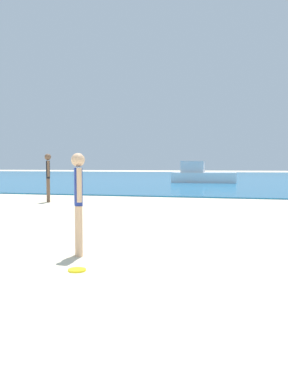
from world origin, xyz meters
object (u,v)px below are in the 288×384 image
at_px(frisbee, 77,270).
at_px(person_standing, 78,198).
at_px(boat_near, 202,175).
at_px(person_distant, 48,175).

bearing_deg(frisbee, person_standing, 112.54).
distance_m(person_standing, boat_near, 25.08).
bearing_deg(frisbee, boat_near, 93.88).
height_order(person_standing, person_distant, person_distant).
height_order(person_standing, boat_near, boat_near).
distance_m(person_distant, boat_near, 17.33).
height_order(frisbee, boat_near, boat_near).
distance_m(person_standing, frisbee, 1.26).
distance_m(person_standing, person_distant, 9.38).
xyz_separation_m(person_distant, boat_near, (3.42, 16.99, -0.40)).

